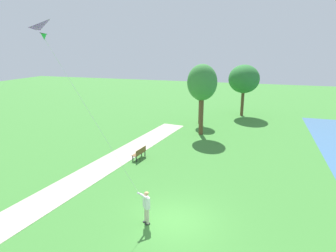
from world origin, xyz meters
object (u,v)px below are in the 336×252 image
tree_horizon_far (201,88)px  tree_treeline_center (202,83)px  person_kite_flyer (146,204)px  tree_lakeside_near (244,79)px  park_bench_near_walkway (140,152)px  flying_kite (52,33)px

tree_horizon_far → tree_treeline_center: bearing=-77.4°
person_kite_flyer → tree_lakeside_near: size_ratio=0.28×
tree_treeline_center → tree_horizon_far: size_ratio=1.22×
person_kite_flyer → tree_lakeside_near: tree_lakeside_near is taller
tree_horizon_far → tree_lakeside_near: tree_lakeside_near is taller
park_bench_near_walkway → tree_lakeside_near: tree_lakeside_near is taller
tree_treeline_center → tree_horizon_far: 4.37m
tree_treeline_center → tree_lakeside_near: (3.37, 9.74, -0.50)m
person_kite_flyer → park_bench_near_walkway: (-3.72, 7.89, -0.54)m
flying_kite → tree_treeline_center: flying_kite is taller
park_bench_near_walkway → tree_treeline_center: 9.77m
person_kite_flyer → tree_horizon_far: bearing=94.0°
person_kite_flyer → tree_lakeside_near: (2.90, 25.59, 3.59)m
person_kite_flyer → park_bench_near_walkway: 8.74m
flying_kite → tree_horizon_far: bearing=87.4°
person_kite_flyer → park_bench_near_walkway: size_ratio=1.18×
flying_kite → tree_treeline_center: bearing=84.0°
tree_treeline_center → tree_lakeside_near: size_ratio=1.08×
flying_kite → park_bench_near_walkway: flying_kite is taller
park_bench_near_walkway → tree_horizon_far: 12.83m
tree_treeline_center → tree_lakeside_near: bearing=70.9°
park_bench_near_walkway → tree_horizon_far: bearing=79.1°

